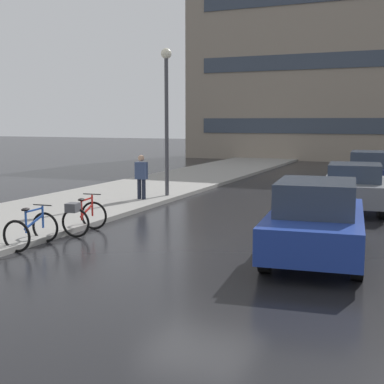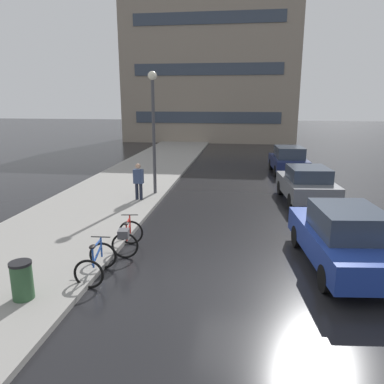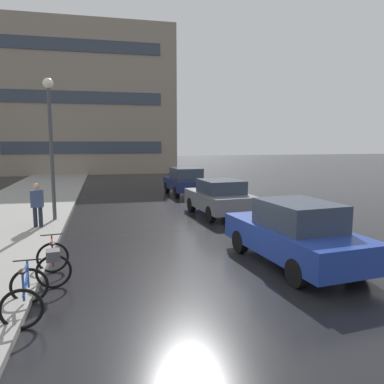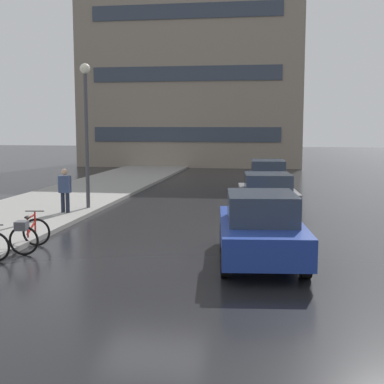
% 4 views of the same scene
% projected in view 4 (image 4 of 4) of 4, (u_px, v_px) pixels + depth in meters
% --- Properties ---
extents(ground_plane, '(140.00, 140.00, 0.00)m').
position_uv_depth(ground_plane, '(153.00, 260.00, 12.88)').
color(ground_plane, black).
extents(sidewalk_kerb, '(4.80, 60.00, 0.14)m').
position_uv_depth(sidewalk_kerb, '(71.00, 197.00, 23.59)').
color(sidewalk_kerb, gray).
rests_on(sidewalk_kerb, ground).
extents(bicycle_second, '(0.90, 1.42, 0.98)m').
position_uv_depth(bicycle_second, '(28.00, 233.00, 13.65)').
color(bicycle_second, black).
rests_on(bicycle_second, ground).
extents(car_blue, '(2.34, 4.56, 1.67)m').
position_uv_depth(car_blue, '(261.00, 228.00, 12.59)').
color(car_blue, navy).
rests_on(car_blue, ground).
extents(car_grey, '(2.29, 3.94, 1.54)m').
position_uv_depth(car_grey, '(267.00, 194.00, 19.02)').
color(car_grey, slate).
rests_on(car_grey, ground).
extents(car_navy, '(2.12, 3.84, 1.59)m').
position_uv_depth(car_navy, '(268.00, 176.00, 25.43)').
color(car_navy, navy).
rests_on(car_navy, ground).
extents(pedestrian, '(0.41, 0.26, 1.70)m').
position_uv_depth(pedestrian, '(65.00, 190.00, 18.93)').
color(pedestrian, '#1E2333').
rests_on(pedestrian, ground).
extents(streetlamp, '(0.38, 0.38, 5.48)m').
position_uv_depth(streetlamp, '(86.00, 117.00, 19.75)').
color(streetlamp, '#424247').
rests_on(streetlamp, ground).
extents(building_facade_main, '(17.41, 7.83, 14.13)m').
position_uv_depth(building_facade_main, '(193.00, 78.00, 43.64)').
color(building_facade_main, gray).
rests_on(building_facade_main, ground).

